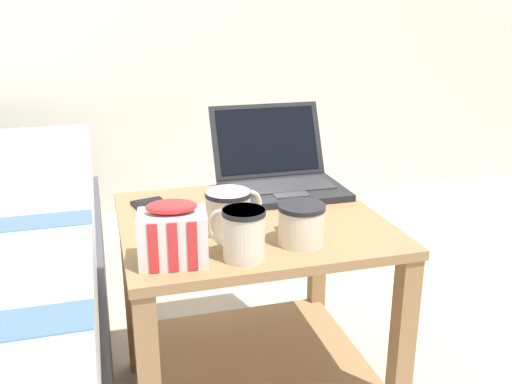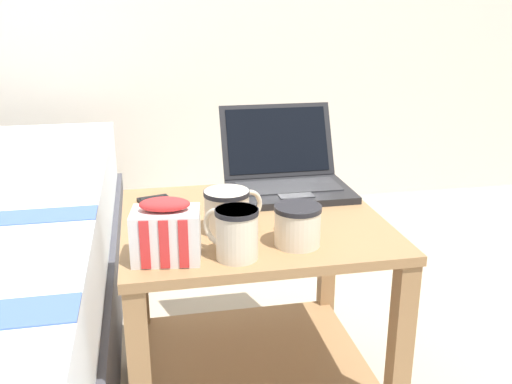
{
  "view_description": "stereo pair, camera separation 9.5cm",
  "coord_description": "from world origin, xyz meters",
  "views": [
    {
      "loc": [
        -0.34,
        -1.22,
        1.03
      ],
      "look_at": [
        0.0,
        -0.04,
        0.62
      ],
      "focal_mm": 40.0,
      "sensor_mm": 36.0,
      "label": 1
    },
    {
      "loc": [
        -0.24,
        -1.25,
        1.03
      ],
      "look_at": [
        0.0,
        -0.04,
        0.62
      ],
      "focal_mm": 40.0,
      "sensor_mm": 36.0,
      "label": 2
    }
  ],
  "objects": [
    {
      "name": "snack_bag",
      "position": [
        -0.21,
        -0.19,
        0.6
      ],
      "size": [
        0.14,
        0.11,
        0.13
      ],
      "color": "silver",
      "rests_on": "bedside_table"
    },
    {
      "name": "cell_phone",
      "position": [
        -0.21,
        0.12,
        0.54
      ],
      "size": [
        0.11,
        0.16,
        0.01
      ],
      "color": "black",
      "rests_on": "bedside_table"
    },
    {
      "name": "laptop",
      "position": [
        0.13,
        0.2,
        0.58
      ],
      "size": [
        0.32,
        0.31,
        0.21
      ],
      "color": "black",
      "rests_on": "bedside_table"
    },
    {
      "name": "mug_front_right",
      "position": [
        -0.08,
        -0.21,
        0.6
      ],
      "size": [
        0.11,
        0.11,
        0.1
      ],
      "color": "beige",
      "rests_on": "bedside_table"
    },
    {
      "name": "mug_front_left",
      "position": [
        -0.07,
        -0.07,
        0.59
      ],
      "size": [
        0.14,
        0.1,
        0.1
      ],
      "color": "beige",
      "rests_on": "bedside_table"
    },
    {
      "name": "bedside_table",
      "position": [
        0.0,
        0.0,
        0.35
      ],
      "size": [
        0.61,
        0.56,
        0.54
      ],
      "color": "#997047",
      "rests_on": "ground_plane"
    },
    {
      "name": "mug_mid_center",
      "position": [
        0.06,
        -0.17,
        0.59
      ],
      "size": [
        0.1,
        0.14,
        0.09
      ],
      "color": "beige",
      "rests_on": "bedside_table"
    }
  ]
}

